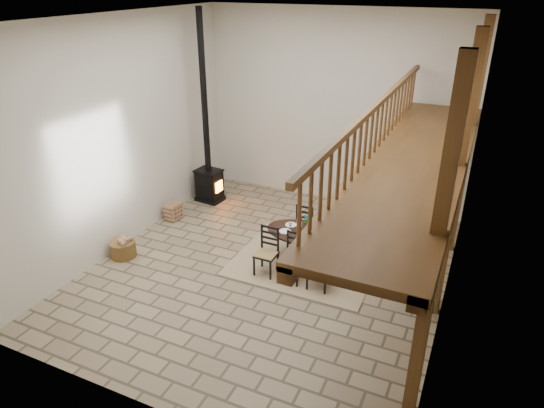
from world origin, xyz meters
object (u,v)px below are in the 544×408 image
at_px(wood_stove, 208,162).
at_px(log_basket, 123,248).
at_px(log_stack, 174,211).
at_px(dining_table, 305,248).

height_order(wood_stove, log_basket, wood_stove).
relative_size(wood_stove, log_basket, 8.99).
relative_size(log_basket, log_stack, 1.19).
distance_m(log_basket, log_stack, 1.97).
distance_m(dining_table, wood_stove, 4.13).
relative_size(dining_table, log_basket, 3.56).
bearing_deg(wood_stove, dining_table, -23.39).
height_order(dining_table, log_stack, dining_table).
xyz_separation_m(dining_table, log_stack, (-3.80, 0.62, -0.18)).
height_order(dining_table, log_basket, dining_table).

